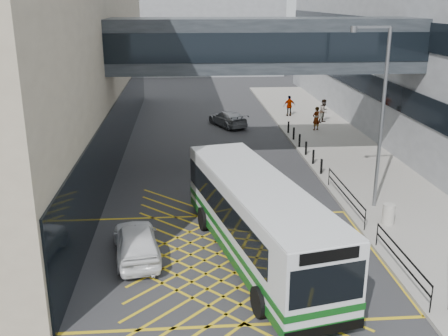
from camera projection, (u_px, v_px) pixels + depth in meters
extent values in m
plane|color=#333335|center=(232.00, 259.00, 21.15)|extent=(120.00, 120.00, 0.00)
cube|color=black|center=(122.00, 124.00, 35.27)|extent=(0.10, 41.50, 4.00)
cube|color=black|center=(348.00, 75.00, 43.58)|extent=(0.10, 43.50, 1.60)
cube|color=black|center=(352.00, 25.00, 42.35)|extent=(0.10, 43.50, 1.60)
cube|color=gray|center=(180.00, 7.00, 75.16)|extent=(28.00, 16.00, 18.00)
cube|color=#2A2F34|center=(265.00, 45.00, 30.45)|extent=(20.00, 4.00, 3.00)
cube|color=black|center=(270.00, 48.00, 28.54)|extent=(19.50, 0.06, 1.60)
cube|color=black|center=(260.00, 42.00, 32.37)|extent=(19.50, 0.06, 1.60)
cube|color=gray|center=(342.00, 151.00, 36.02)|extent=(6.00, 54.00, 0.16)
cube|color=gold|center=(232.00, 259.00, 21.14)|extent=(12.00, 9.00, 0.01)
cube|color=silver|center=(258.00, 218.00, 20.66)|extent=(5.09, 11.92, 2.85)
cube|color=#0E4814|center=(257.00, 246.00, 21.04)|extent=(5.14, 11.97, 0.36)
cube|color=#0E4814|center=(257.00, 234.00, 20.87)|extent=(5.16, 11.97, 0.23)
cube|color=black|center=(252.00, 203.00, 21.12)|extent=(4.83, 10.49, 1.11)
cube|color=black|center=(327.00, 285.00, 15.31)|extent=(2.39, 0.61, 1.27)
cube|color=black|center=(330.00, 256.00, 15.00)|extent=(1.87, 0.47, 0.37)
cube|color=silver|center=(258.00, 184.00, 20.22)|extent=(5.05, 11.81, 0.11)
cube|color=black|center=(324.00, 330.00, 15.76)|extent=(2.60, 0.67, 0.32)
cube|color=black|center=(217.00, 197.00, 26.34)|extent=(2.60, 0.67, 0.32)
cylinder|color=black|center=(259.00, 302.00, 17.22)|extent=(0.52, 1.10, 1.06)
cylinder|color=black|center=(332.00, 289.00, 17.96)|extent=(0.52, 1.10, 1.06)
cylinder|color=black|center=(204.00, 219.00, 23.76)|extent=(0.52, 1.10, 1.06)
cylinder|color=black|center=(259.00, 212.00, 24.50)|extent=(0.52, 1.10, 1.06)
imported|color=white|center=(136.00, 241.00, 21.08)|extent=(2.62, 4.91, 1.48)
imported|color=black|center=(237.00, 163.00, 31.34)|extent=(3.09, 4.72, 1.38)
imported|color=gray|center=(228.00, 118.00, 43.19)|extent=(3.43, 4.75, 1.36)
cylinder|color=slate|center=(382.00, 121.00, 24.92)|extent=(0.18, 0.18, 8.67)
cube|color=slate|center=(372.00, 27.00, 23.47)|extent=(1.74, 0.22, 0.11)
cylinder|color=slate|center=(354.00, 29.00, 23.38)|extent=(0.32, 0.32, 0.27)
cylinder|color=#ADA89E|center=(388.00, 214.00, 23.97)|extent=(0.56, 0.56, 0.96)
cube|color=black|center=(402.00, 252.00, 19.36)|extent=(0.05, 5.00, 0.05)
cube|color=black|center=(401.00, 262.00, 19.49)|extent=(0.05, 5.00, 0.05)
cube|color=black|center=(346.00, 187.00, 26.01)|extent=(0.05, 6.00, 0.05)
cube|color=black|center=(345.00, 195.00, 26.13)|extent=(0.05, 6.00, 0.05)
cylinder|color=black|center=(431.00, 299.00, 17.13)|extent=(0.04, 0.04, 1.00)
cylinder|color=black|center=(377.00, 234.00, 21.87)|extent=(0.04, 0.04, 1.00)
cylinder|color=black|center=(365.00, 220.00, 23.30)|extent=(0.04, 0.04, 1.00)
cylinder|color=black|center=(329.00, 177.00, 28.99)|extent=(0.04, 0.04, 1.00)
cylinder|color=black|center=(321.00, 166.00, 30.91)|extent=(0.14, 0.14, 0.90)
cylinder|color=black|center=(313.00, 157.00, 32.81)|extent=(0.14, 0.14, 0.90)
cylinder|color=black|center=(306.00, 148.00, 34.71)|extent=(0.14, 0.14, 0.90)
cylinder|color=black|center=(300.00, 140.00, 36.60)|extent=(0.14, 0.14, 0.90)
cylinder|color=black|center=(294.00, 134.00, 38.50)|extent=(0.14, 0.14, 0.90)
cylinder|color=black|center=(288.00, 127.00, 40.40)|extent=(0.14, 0.14, 0.90)
imported|color=gray|center=(316.00, 119.00, 41.15)|extent=(0.90, 0.82, 1.85)
imported|color=gray|center=(324.00, 111.00, 43.67)|extent=(1.08, 1.04, 1.95)
imported|color=gray|center=(289.00, 106.00, 46.17)|extent=(1.11, 0.60, 1.80)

